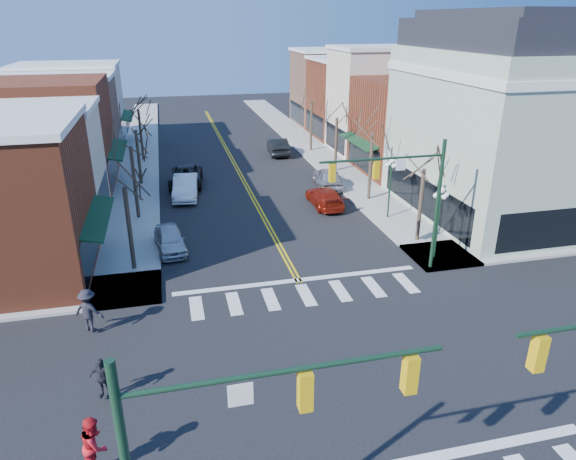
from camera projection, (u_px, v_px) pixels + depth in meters
ground at (348, 372)px, 19.96m from camera, size 160.00×160.00×0.00m
sidewalk_left at (134, 213)px, 36.03m from camera, size 3.50×70.00×0.15m
sidewalk_right at (368, 195)px, 39.79m from camera, size 3.50×70.00×0.15m
bldg_left_stucco_a at (18, 171)px, 32.72m from camera, size 10.00×7.00×7.50m
bldg_left_brick_b at (41, 137)px, 39.72m from camera, size 10.00×9.00×8.50m
bldg_left_tan at (60, 122)px, 47.27m from camera, size 10.00×7.50×7.80m
bldg_left_stucco_b at (72, 107)px, 54.17m from camera, size 10.00×8.00×8.20m
bldg_right_brick_a at (418, 126)px, 44.92m from camera, size 10.00×8.50×8.00m
bldg_right_stucco at (384, 102)px, 51.50m from camera, size 10.00×7.00×10.00m
bldg_right_brick_b at (357, 99)px, 58.53m from camera, size 10.00×8.00×8.50m
bldg_right_tan at (335, 88)px, 65.63m from camera, size 10.00×8.00×9.00m
victorian_corner at (514, 118)px, 34.00m from camera, size 12.25×14.25×13.30m
traffic_mast_near_left at (222, 450)px, 10.32m from camera, size 6.60×0.28×7.20m
traffic_mast_far_right at (406, 190)px, 26.01m from camera, size 6.60×0.28×7.20m
lamppost_corner at (439, 210)px, 28.23m from camera, size 0.36×0.36×4.33m
lamppost_midblock at (391, 178)px, 34.08m from camera, size 0.36×0.36×4.33m
tree_left_a at (130, 230)px, 27.13m from camera, size 0.24×0.24×4.76m
tree_left_b at (135, 184)px, 34.27m from camera, size 0.24×0.24×5.04m
tree_left_c at (139, 158)px, 41.56m from camera, size 0.24×0.24×4.55m
tree_left_d at (141, 136)px, 48.68m from camera, size 0.24×0.24×4.90m
tree_right_a at (420, 206)px, 30.77m from camera, size 0.24×0.24×4.62m
tree_right_b at (370, 167)px, 37.86m from camera, size 0.24×0.24×5.18m
tree_right_c at (336, 145)px, 45.12m from camera, size 0.24×0.24×4.83m
tree_right_d at (311, 127)px, 52.28m from camera, size 0.24×0.24×4.97m
car_left_near at (170, 240)px, 30.19m from camera, size 2.05×4.20×1.38m
car_left_mid at (186, 187)px, 39.21m from camera, size 2.22×5.14×1.65m
car_left_far at (186, 177)px, 41.92m from camera, size 3.12×5.74×1.53m
car_right_near at (325, 197)px, 37.42m from camera, size 1.94×4.77×1.38m
car_right_mid at (328, 177)px, 41.63m from camera, size 2.47×4.94×1.62m
car_right_far at (278, 146)px, 51.72m from camera, size 2.12×5.12×1.65m
pedestrian_red_b at (95, 445)px, 15.07m from camera, size 0.84×1.03×1.98m
pedestrian_dark_a at (102, 378)px, 18.18m from camera, size 1.01×0.71×1.59m
pedestrian_dark_b at (88, 310)px, 22.02m from camera, size 1.46×1.19×1.97m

